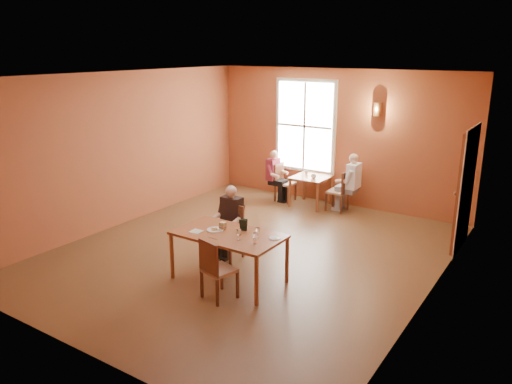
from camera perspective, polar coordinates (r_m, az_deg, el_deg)
The scene contains 29 objects.
ground at distance 8.71m, azimuth -0.73°, elevation -6.96°, with size 6.00×7.00×0.01m, color brown.
wall_back at distance 11.25m, azimuth 9.31°, elevation 6.13°, with size 6.00×0.04×3.00m, color brown.
wall_front at distance 5.80m, azimuth -20.54°, elevation -4.25°, with size 6.00×0.04×3.00m, color brown.
wall_left at distance 10.19m, azimuth -14.95°, elevation 4.75°, with size 0.04×7.00×3.00m, color brown.
wall_right at distance 7.07m, azimuth 19.85°, elevation -0.59°, with size 0.04×7.00×3.00m, color brown.
ceiling at distance 8.02m, azimuth -0.80°, elevation 13.16°, with size 6.00×7.00×0.04m, color white.
window at distance 11.52m, azimuth 5.60°, elevation 7.50°, with size 1.36×0.10×1.96m, color white.
door at distance 9.37m, azimuth 22.65°, elevation 0.24°, with size 0.12×1.04×2.10m, color maroon.
wall_sconce at distance 10.73m, azimuth 13.70°, elevation 9.19°, with size 0.16×0.16×0.28m, color brown.
main_table at distance 7.60m, azimuth -3.12°, elevation -7.43°, with size 1.62×0.91×0.76m, color brown, non-canonical shape.
chair_diner_main at distance 8.33m, azimuth -3.26°, elevation -4.72°, with size 0.40×0.40×0.90m, color #533115, non-canonical shape.
diner_main at distance 8.26m, azimuth -3.39°, elevation -3.92°, with size 0.47×0.47×1.17m, color #332419, non-canonical shape.
chair_empty at distance 7.08m, azimuth -4.23°, elevation -8.72°, with size 0.40×0.40×0.90m, color #4F2F17, non-canonical shape.
plate_food at distance 7.58m, azimuth -4.70°, elevation -4.28°, with size 0.25×0.25×0.03m, color silver.
sandwich at distance 7.59m, azimuth -3.82°, elevation -3.95°, with size 0.09×0.08×0.10m, color tan.
goblet_a at distance 7.23m, azimuth 0.15°, elevation -4.66°, with size 0.07×0.07×0.17m, color white, non-canonical shape.
goblet_b at distance 7.02m, azimuth -0.10°, elevation -5.29°, with size 0.07×0.07×0.18m, color white, non-canonical shape.
goblet_c at distance 7.16m, azimuth -1.99°, elevation -4.86°, with size 0.07×0.07×0.18m, color white, non-canonical shape.
menu_stand at distance 7.53m, azimuth -1.45°, elevation -3.78°, with size 0.11×0.06×0.18m, color black.
knife at distance 7.28m, azimuth -4.97°, elevation -5.29°, with size 0.19×0.01×0.00m, color silver.
napkin at distance 7.57m, azimuth -6.84°, elevation -4.49°, with size 0.17×0.17×0.01m, color silver.
side_plate at distance 7.26m, azimuth 2.12°, elevation -5.28°, with size 0.16×0.16×0.01m, color silver.
second_table at distance 11.22m, azimuth 6.25°, elevation 0.11°, with size 0.76×0.76×0.67m, color brown, non-canonical shape.
chair_diner_white at distance 10.92m, azimuth 9.30°, elevation 0.15°, with size 0.40×0.40×0.89m, color #5E3114, non-canonical shape.
diner_white at distance 10.86m, azimuth 9.49°, elevation 1.00°, with size 0.50×0.50×1.24m, color white, non-canonical shape.
chair_diner_maroon at distance 11.49m, azimuth 3.39°, elevation 1.08°, with size 0.38×0.38×0.87m, color brown, non-canonical shape.
diner_maroon at distance 11.47m, azimuth 3.27°, elevation 1.73°, with size 0.45×0.45×1.13m, color maroon, non-canonical shape.
cup_a at distance 10.96m, azimuth 6.60°, elevation 1.77°, with size 0.11×0.11×0.09m, color white.
cup_b at distance 11.32m, azimuth 5.79°, elevation 2.24°, with size 0.09×0.09×0.08m, color white.
Camera 1 is at (4.48, -6.64, 3.42)m, focal length 35.00 mm.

